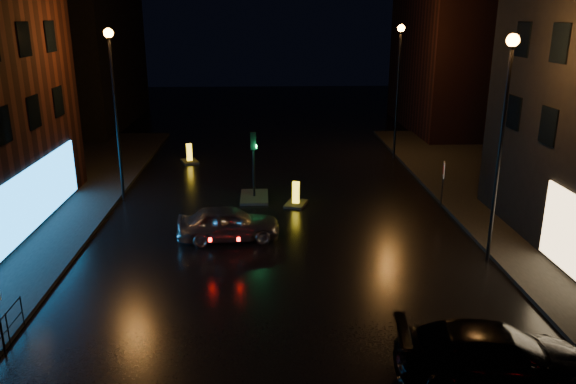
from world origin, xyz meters
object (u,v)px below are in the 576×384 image
object	(u,v)px
traffic_signal	(254,189)
bollard_near	(296,200)
silver_hatchback	(228,223)
road_sign_right	(444,174)
bollard_far	(190,158)
dark_sedan	(496,356)

from	to	relation	value
traffic_signal	bollard_near	size ratio (longest dim) A/B	2.18
traffic_signal	silver_hatchback	world-z (taller)	traffic_signal
silver_hatchback	road_sign_right	world-z (taller)	road_sign_right
bollard_far	bollard_near	bearing A→B (deg)	-74.02
bollard_near	bollard_far	xyz separation A→B (m)	(-6.25, 8.61, 0.00)
silver_hatchback	dark_sedan	size ratio (longest dim) A/B	0.83
bollard_far	road_sign_right	distance (m)	16.27
bollard_far	road_sign_right	xyz separation A→B (m)	(13.29, -9.27, 1.44)
traffic_signal	dark_sedan	size ratio (longest dim) A/B	0.68
dark_sedan	bollard_near	size ratio (longest dim) A/B	3.22
traffic_signal	bollard_far	world-z (taller)	traffic_signal
silver_hatchback	bollard_far	world-z (taller)	silver_hatchback
bollard_far	road_sign_right	world-z (taller)	road_sign_right
dark_sedan	bollard_far	size ratio (longest dim) A/B	3.17
silver_hatchback	road_sign_right	bearing A→B (deg)	-75.38
road_sign_right	dark_sedan	bearing A→B (deg)	93.69
traffic_signal	bollard_near	bearing A→B (deg)	-29.58
bollard_near	silver_hatchback	bearing A→B (deg)	-107.15
traffic_signal	bollard_near	xyz separation A→B (m)	(2.06, -1.17, -0.24)
dark_sedan	bollard_near	xyz separation A→B (m)	(-4.28, 14.07, -0.48)
traffic_signal	dark_sedan	xyz separation A→B (m)	(6.34, -15.24, 0.24)
traffic_signal	road_sign_right	distance (m)	9.36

